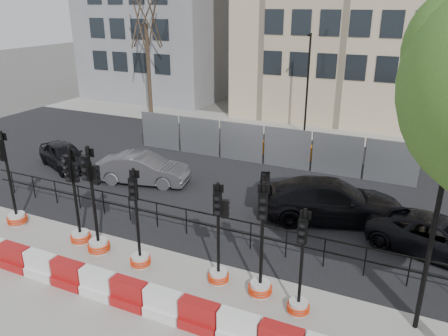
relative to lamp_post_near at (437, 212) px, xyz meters
The scene contains 23 objects.
ground 8.18m from the lamp_post_near, behind, with size 120.00×120.00×0.00m, color #51514C.
sidewalk_near 8.53m from the lamp_post_near, 161.70° to the right, with size 40.00×6.00×0.02m, color gray.
road 11.09m from the lamp_post_near, 134.93° to the left, with size 40.00×14.00×0.03m, color black.
sidewalk_far 18.42m from the lamp_post_near, 114.42° to the left, with size 40.00×4.00×0.02m, color gray.
building_grey 31.35m from the lamp_post_near, 133.69° to the left, with size 11.00×9.06×14.00m.
kerb_railing 8.10m from the lamp_post_near, 167.09° to the left, with size 18.00×0.04×1.00m.
heras_fencing 13.01m from the lamp_post_near, 126.06° to the left, with size 14.33×1.72×2.00m.
lamp_post_far 17.01m from the lamp_post_near, 114.30° to the left, with size 0.12×0.56×6.00m.
lamp_post_near is the anchor object (origin of this frame).
tree_bare_far 24.71m from the lamp_post_near, 139.11° to the left, with size 2.00×2.00×9.00m.
barrier_row 8.34m from the lamp_post_near, 163.09° to the right, with size 16.75×0.50×0.80m.
traffic_signal_a 13.72m from the lamp_post_near, behind, with size 0.70×0.70×3.57m.
traffic_signal_b 10.74m from the lamp_post_near, behind, with size 0.67×0.67×3.42m.
traffic_signal_c 10.79m from the lamp_post_near, behind, with size 0.64×0.64×3.23m.
traffic_signal_d 9.80m from the lamp_post_near, behind, with size 0.72×0.72×3.65m.
traffic_signal_e 8.24m from the lamp_post_near, behind, with size 0.64×0.64×3.24m.
traffic_signal_f 5.83m from the lamp_post_near, behind, with size 0.62×0.62×3.15m.
traffic_signal_g 4.73m from the lamp_post_near, behind, with size 0.67×0.67×3.40m.
traffic_signal_h 3.89m from the lamp_post_near, 166.23° to the right, with size 0.60×0.60×3.03m.
car_a 17.13m from the lamp_post_near, 162.75° to the left, with size 3.98×2.89×1.26m, color black.
car_b 12.85m from the lamp_post_near, 156.63° to the left, with size 4.33×2.27×1.36m, color #46464A.
car_c 6.40m from the lamp_post_near, 122.63° to the left, with size 5.72×3.72×1.54m, color black.
car_d 4.80m from the lamp_post_near, 83.40° to the left, with size 4.79×3.03×1.23m, color black.
Camera 1 is at (6.84, -10.49, 7.63)m, focal length 35.00 mm.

